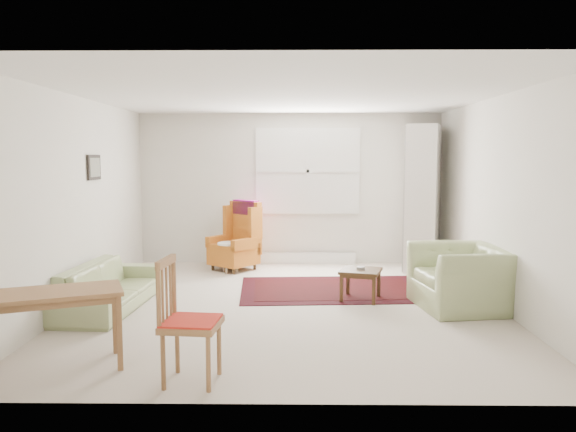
{
  "coord_description": "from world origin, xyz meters",
  "views": [
    {
      "loc": [
        0.09,
        -6.64,
        1.78
      ],
      "look_at": [
        0.0,
        0.3,
        1.05
      ],
      "focal_mm": 35.0,
      "sensor_mm": 36.0,
      "label": 1
    }
  ],
  "objects_px": {
    "stool": "(229,257)",
    "desk_chair": "(191,321)",
    "desk": "(57,330)",
    "sofa": "(109,278)",
    "armchair": "(462,271)",
    "cabinet": "(423,198)",
    "coffee_table": "(361,284)",
    "wingback_chair": "(233,236)"
  },
  "relations": [
    {
      "from": "stool",
      "to": "desk_chair",
      "type": "distance_m",
      "value": 4.3
    },
    {
      "from": "desk",
      "to": "desk_chair",
      "type": "xyz_separation_m",
      "value": [
        1.18,
        -0.26,
        0.16
      ]
    },
    {
      "from": "sofa",
      "to": "armchair",
      "type": "bearing_deg",
      "value": -85.35
    },
    {
      "from": "cabinet",
      "to": "desk_chair",
      "type": "height_order",
      "value": "cabinet"
    },
    {
      "from": "sofa",
      "to": "armchair",
      "type": "height_order",
      "value": "armchair"
    },
    {
      "from": "coffee_table",
      "to": "sofa",
      "type": "bearing_deg",
      "value": -171.76
    },
    {
      "from": "armchair",
      "to": "sofa",
      "type": "bearing_deg",
      "value": -97.57
    },
    {
      "from": "desk",
      "to": "wingback_chair",
      "type": "bearing_deg",
      "value": 76.2
    },
    {
      "from": "coffee_table",
      "to": "stool",
      "type": "relative_size",
      "value": 1.02
    },
    {
      "from": "sofa",
      "to": "wingback_chair",
      "type": "distance_m",
      "value": 2.6
    },
    {
      "from": "desk",
      "to": "cabinet",
      "type": "bearing_deg",
      "value": 46.71
    },
    {
      "from": "stool",
      "to": "cabinet",
      "type": "xyz_separation_m",
      "value": [
        3.04,
        0.23,
        0.9
      ]
    },
    {
      "from": "sofa",
      "to": "desk",
      "type": "xyz_separation_m",
      "value": [
        0.19,
        -1.91,
        -0.03
      ]
    },
    {
      "from": "wingback_chair",
      "to": "sofa",
      "type": "bearing_deg",
      "value": -79.55
    },
    {
      "from": "sofa",
      "to": "stool",
      "type": "distance_m",
      "value": 2.43
    },
    {
      "from": "wingback_chair",
      "to": "coffee_table",
      "type": "xyz_separation_m",
      "value": [
        1.79,
        -1.85,
        -0.35
      ]
    },
    {
      "from": "sofa",
      "to": "cabinet",
      "type": "distance_m",
      "value": 4.87
    },
    {
      "from": "cabinet",
      "to": "stool",
      "type": "bearing_deg",
      "value": -157.1
    },
    {
      "from": "armchair",
      "to": "coffee_table",
      "type": "distance_m",
      "value": 1.24
    },
    {
      "from": "desk",
      "to": "armchair",
      "type": "bearing_deg",
      "value": 26.44
    },
    {
      "from": "wingback_chair",
      "to": "desk",
      "type": "bearing_deg",
      "value": -65.29
    },
    {
      "from": "coffee_table",
      "to": "desk",
      "type": "bearing_deg",
      "value": -140.26
    },
    {
      "from": "coffee_table",
      "to": "desk_chair",
      "type": "height_order",
      "value": "desk_chair"
    },
    {
      "from": "armchair",
      "to": "wingback_chair",
      "type": "xyz_separation_m",
      "value": [
        -2.94,
        2.22,
        0.11
      ]
    },
    {
      "from": "sofa",
      "to": "cabinet",
      "type": "relative_size",
      "value": 0.8
    },
    {
      "from": "armchair",
      "to": "desk_chair",
      "type": "distance_m",
      "value": 3.57
    },
    {
      "from": "sofa",
      "to": "coffee_table",
      "type": "bearing_deg",
      "value": -78.03
    },
    {
      "from": "desk_chair",
      "to": "wingback_chair",
      "type": "bearing_deg",
      "value": 7.6
    },
    {
      "from": "wingback_chair",
      "to": "cabinet",
      "type": "xyz_separation_m",
      "value": [
        2.98,
        0.07,
        0.59
      ]
    },
    {
      "from": "stool",
      "to": "sofa",
      "type": "bearing_deg",
      "value": -118.69
    },
    {
      "from": "sofa",
      "to": "desk",
      "type": "bearing_deg",
      "value": -170.65
    },
    {
      "from": "stool",
      "to": "cabinet",
      "type": "bearing_deg",
      "value": 4.24
    },
    {
      "from": "sofa",
      "to": "desk",
      "type": "distance_m",
      "value": 1.92
    },
    {
      "from": "armchair",
      "to": "desk",
      "type": "distance_m",
      "value": 4.44
    },
    {
      "from": "cabinet",
      "to": "wingback_chair",
      "type": "bearing_deg",
      "value": -160.09
    },
    {
      "from": "wingback_chair",
      "to": "cabinet",
      "type": "distance_m",
      "value": 3.04
    },
    {
      "from": "wingback_chair",
      "to": "coffee_table",
      "type": "bearing_deg",
      "value": -7.42
    },
    {
      "from": "stool",
      "to": "desk_chair",
      "type": "relative_size",
      "value": 0.47
    },
    {
      "from": "desk",
      "to": "desk_chair",
      "type": "bearing_deg",
      "value": -12.23
    },
    {
      "from": "stool",
      "to": "desk_chair",
      "type": "xyz_separation_m",
      "value": [
        0.21,
        -4.29,
        0.26
      ]
    },
    {
      "from": "cabinet",
      "to": "desk_chair",
      "type": "distance_m",
      "value": 5.37
    },
    {
      "from": "armchair",
      "to": "cabinet",
      "type": "relative_size",
      "value": 0.5
    }
  ]
}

